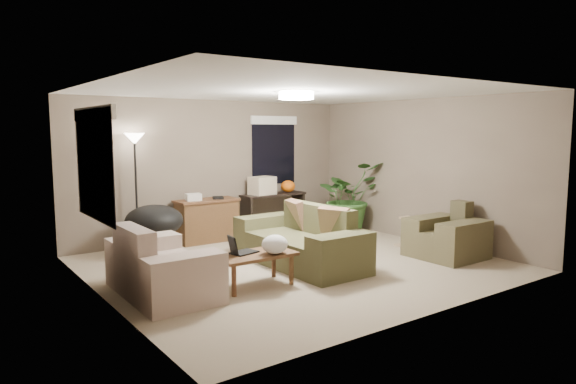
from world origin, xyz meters
TOP-DOWN VIEW (x-y plane):
  - room_shell at (0.00, 0.00)m, footprint 5.50×5.50m
  - main_sofa at (0.09, -0.02)m, footprint 0.95×2.20m
  - throw_pillows at (0.34, -0.02)m, footprint 0.39×1.40m
  - loveseat at (-2.14, -0.16)m, footprint 0.90×1.60m
  - armchair at (2.16, -1.01)m, footprint 0.95×1.00m
  - coffee_table at (-1.05, -0.55)m, footprint 1.00×0.55m
  - laptop at (-1.22, -0.45)m, footprint 0.39×0.29m
  - plastic_bag at (-0.85, -0.70)m, footprint 0.38×0.35m
  - desk at (-0.34, 2.17)m, footprint 1.10×0.50m
  - desk_papers at (-0.49, 2.16)m, footprint 0.72×0.31m
  - console_table at (1.09, 2.19)m, footprint 1.30×0.40m
  - pumpkin at (1.44, 2.19)m, footprint 0.35×0.35m
  - cardboard_box at (0.84, 2.19)m, footprint 0.49×0.40m
  - papasan_chair at (-1.47, 1.75)m, footprint 1.00×1.00m
  - floor_lamp at (-1.57, 2.23)m, footprint 0.32×0.32m
  - ceiling_fixture at (0.00, 0.00)m, footprint 0.50×0.50m
  - houseplant at (2.29, 1.39)m, footprint 1.22×1.36m
  - cat_scratching_post at (2.24, -0.16)m, footprint 0.32×0.32m
  - window_left at (-2.73, 0.30)m, footprint 0.05×1.56m
  - window_back at (1.30, 2.48)m, footprint 1.06×0.05m

SIDE VIEW (x-z plane):
  - cat_scratching_post at x=2.24m, z-range -0.04..0.46m
  - main_sofa at x=0.09m, z-range -0.13..0.72m
  - loveseat at x=-2.14m, z-range -0.13..0.72m
  - armchair at x=2.16m, z-range -0.13..0.72m
  - coffee_table at x=-1.05m, z-range 0.15..0.57m
  - desk at x=-0.34m, z-range 0.00..0.75m
  - console_table at x=1.09m, z-range 0.06..0.81m
  - papasan_chair at x=-1.47m, z-range 0.07..0.86m
  - laptop at x=-1.22m, z-range 0.36..0.60m
  - houseplant at x=2.29m, z-range 0.00..1.06m
  - plastic_bag at x=-0.85m, z-range 0.42..0.66m
  - throw_pillows at x=0.34m, z-range 0.42..0.88m
  - desk_papers at x=-0.49m, z-range 0.74..0.86m
  - pumpkin at x=1.44m, z-range 0.75..0.98m
  - cardboard_box at x=0.84m, z-range 0.75..1.09m
  - room_shell at x=0.00m, z-range -1.50..4.00m
  - floor_lamp at x=-1.57m, z-range 0.64..2.55m
  - window_left at x=-2.73m, z-range 1.12..2.45m
  - window_back at x=1.30m, z-range 1.12..2.45m
  - ceiling_fixture at x=0.00m, z-range 2.39..2.49m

